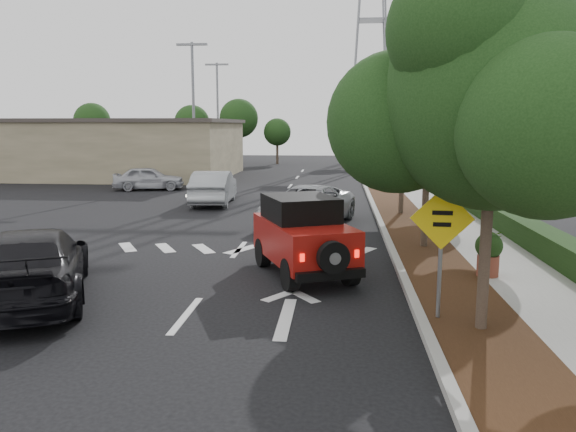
# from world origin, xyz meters

# --- Properties ---
(ground) EXTENTS (120.00, 120.00, 0.00)m
(ground) POSITION_xyz_m (0.00, 0.00, 0.00)
(ground) COLOR black
(ground) RESTS_ON ground
(curb) EXTENTS (0.20, 70.00, 0.15)m
(curb) POSITION_xyz_m (4.60, 12.00, 0.07)
(curb) COLOR #9E9B93
(curb) RESTS_ON ground
(planting_strip) EXTENTS (1.80, 70.00, 0.12)m
(planting_strip) POSITION_xyz_m (5.60, 12.00, 0.06)
(planting_strip) COLOR black
(planting_strip) RESTS_ON ground
(sidewalk) EXTENTS (2.00, 70.00, 0.12)m
(sidewalk) POSITION_xyz_m (7.50, 12.00, 0.06)
(sidewalk) COLOR gray
(sidewalk) RESTS_ON ground
(hedge) EXTENTS (0.80, 70.00, 0.80)m
(hedge) POSITION_xyz_m (8.90, 12.00, 0.40)
(hedge) COLOR black
(hedge) RESTS_ON ground
(commercial_building) EXTENTS (22.00, 12.00, 4.00)m
(commercial_building) POSITION_xyz_m (-16.00, 30.00, 2.00)
(commercial_building) COLOR #7C7356
(commercial_building) RESTS_ON ground
(transmission_tower) EXTENTS (7.00, 4.00, 28.00)m
(transmission_tower) POSITION_xyz_m (6.00, 48.00, 0.00)
(transmission_tower) COLOR slate
(transmission_tower) RESTS_ON ground
(street_tree_near) EXTENTS (3.80, 3.80, 5.92)m
(street_tree_near) POSITION_xyz_m (5.60, -0.50, 0.00)
(street_tree_near) COLOR black
(street_tree_near) RESTS_ON ground
(street_tree_mid) EXTENTS (3.20, 3.20, 5.32)m
(street_tree_mid) POSITION_xyz_m (5.60, 6.50, 0.00)
(street_tree_mid) COLOR black
(street_tree_mid) RESTS_ON ground
(street_tree_far) EXTENTS (3.40, 3.40, 5.62)m
(street_tree_far) POSITION_xyz_m (5.60, 13.00, 0.00)
(street_tree_far) COLOR black
(street_tree_far) RESTS_ON ground
(light_pole_a) EXTENTS (2.00, 0.22, 9.00)m
(light_pole_a) POSITION_xyz_m (-6.50, 26.00, 0.00)
(light_pole_a) COLOR slate
(light_pole_a) RESTS_ON ground
(light_pole_b) EXTENTS (2.00, 0.22, 9.00)m
(light_pole_b) POSITION_xyz_m (-7.50, 38.00, 0.00)
(light_pole_b) COLOR slate
(light_pole_b) RESTS_ON ground
(red_jeep) EXTENTS (2.95, 4.05, 1.98)m
(red_jeep) POSITION_xyz_m (2.07, 3.42, 1.01)
(red_jeep) COLOR black
(red_jeep) RESTS_ON ground
(silver_suv_ahead) EXTENTS (3.93, 5.80, 1.48)m
(silver_suv_ahead) POSITION_xyz_m (1.84, 10.45, 0.74)
(silver_suv_ahead) COLOR #9D9FA4
(silver_suv_ahead) RESTS_ON ground
(black_suv_oncoming) EXTENTS (4.18, 5.89, 1.58)m
(black_suv_oncoming) POSITION_xyz_m (-3.53, 0.62, 0.79)
(black_suv_oncoming) COLOR black
(black_suv_oncoming) RESTS_ON ground
(silver_sedan_oncoming) EXTENTS (2.05, 4.95, 1.59)m
(silver_sedan_oncoming) POSITION_xyz_m (-2.97, 15.85, 0.80)
(silver_sedan_oncoming) COLOR #ADB0B5
(silver_sedan_oncoming) RESTS_ON ground
(parked_suv) EXTENTS (4.28, 2.43, 1.37)m
(parked_suv) POSITION_xyz_m (-8.04, 21.26, 0.69)
(parked_suv) COLOR #B8B9C1
(parked_suv) RESTS_ON ground
(speed_hump_sign) EXTENTS (1.17, 0.13, 2.49)m
(speed_hump_sign) POSITION_xyz_m (4.91, -0.03, 1.73)
(speed_hump_sign) COLOR slate
(speed_hump_sign) RESTS_ON ground
(terracotta_planter) EXTENTS (0.65, 0.65, 1.13)m
(terracotta_planter) POSITION_xyz_m (6.64, 3.15, 0.77)
(terracotta_planter) COLOR brown
(terracotta_planter) RESTS_ON ground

